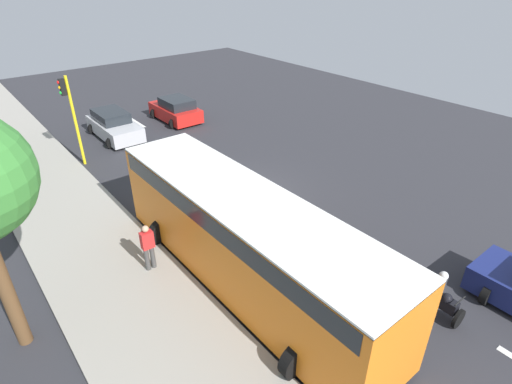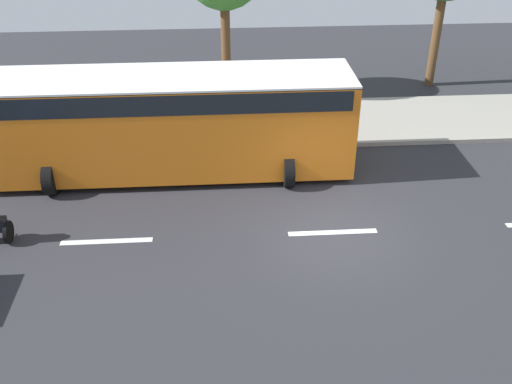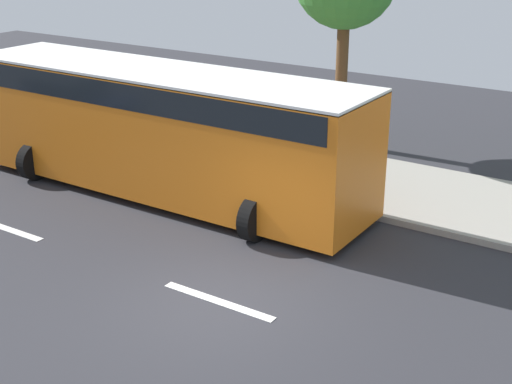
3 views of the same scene
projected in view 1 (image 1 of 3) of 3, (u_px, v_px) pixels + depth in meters
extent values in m
cube|color=#2D2D33|center=(251.00, 194.00, 18.34)|extent=(40.00, 60.00, 0.10)
cube|color=#9E998E|center=(96.00, 253.00, 14.45)|extent=(4.00, 60.00, 0.15)
cube|color=white|center=(137.00, 122.00, 26.45)|extent=(0.20, 2.40, 0.01)
cube|color=white|center=(183.00, 151.00, 22.38)|extent=(0.20, 2.40, 0.01)
cube|color=white|center=(251.00, 193.00, 18.31)|extent=(0.20, 2.40, 0.01)
cube|color=white|center=(356.00, 259.00, 14.24)|extent=(0.20, 2.40, 0.01)
cylinder|color=black|center=(487.00, 294.00, 12.29)|extent=(0.64, 0.22, 0.64)
cylinder|color=black|center=(510.00, 272.00, 13.16)|extent=(0.64, 0.22, 0.64)
cube|color=red|center=(175.00, 112.00, 26.50)|extent=(1.91, 3.86, 0.80)
cube|color=#1E2328|center=(177.00, 103.00, 25.96)|extent=(1.60, 2.16, 0.56)
cylinder|color=black|center=(155.00, 113.00, 27.02)|extent=(0.64, 0.22, 0.64)
cylinder|color=black|center=(178.00, 108.00, 27.94)|extent=(0.64, 0.22, 0.64)
cylinder|color=black|center=(174.00, 124.00, 25.29)|extent=(0.64, 0.22, 0.64)
cylinder|color=black|center=(197.00, 118.00, 26.21)|extent=(0.64, 0.22, 0.64)
cube|color=#B7B7BC|center=(115.00, 128.00, 23.89)|extent=(1.84, 4.34, 0.80)
cube|color=#1E2328|center=(111.00, 116.00, 23.79)|extent=(1.55, 2.43, 0.56)
cylinder|color=black|center=(139.00, 136.00, 23.48)|extent=(0.64, 0.22, 0.64)
cylinder|color=black|center=(112.00, 143.00, 22.59)|extent=(0.64, 0.22, 0.64)
cylinder|color=black|center=(119.00, 123.00, 25.42)|extent=(0.64, 0.22, 0.64)
cylinder|color=black|center=(93.00, 129.00, 24.54)|extent=(0.64, 0.22, 0.64)
cube|color=orange|center=(245.00, 240.00, 12.48)|extent=(2.50, 11.00, 2.90)
cube|color=black|center=(244.00, 209.00, 11.93)|extent=(2.52, 10.56, 0.60)
cube|color=white|center=(244.00, 198.00, 11.75)|extent=(2.50, 11.00, 0.08)
cylinder|color=black|center=(354.00, 317.00, 11.25)|extent=(1.00, 0.30, 1.00)
cylinder|color=black|center=(296.00, 360.00, 10.05)|extent=(1.00, 0.30, 1.00)
cylinder|color=black|center=(213.00, 212.00, 16.03)|extent=(1.00, 0.30, 1.00)
cylinder|color=black|center=(162.00, 232.00, 14.83)|extent=(1.00, 0.30, 1.00)
cylinder|color=black|center=(458.00, 319.00, 11.47)|extent=(0.60, 0.10, 0.60)
cylinder|color=black|center=(420.00, 295.00, 12.29)|extent=(0.60, 0.10, 0.60)
cube|color=black|center=(439.00, 299.00, 11.79)|extent=(0.28, 1.10, 0.36)
sphere|color=black|center=(447.00, 299.00, 11.57)|extent=(0.32, 0.32, 0.32)
cylinder|color=black|center=(460.00, 301.00, 11.25)|extent=(0.55, 0.04, 0.04)
cube|color=#333338|center=(439.00, 286.00, 11.64)|extent=(0.36, 0.24, 0.60)
sphere|color=silver|center=(444.00, 276.00, 11.41)|extent=(0.26, 0.26, 0.26)
cylinder|color=#3F3F3F|center=(153.00, 257.00, 13.46)|extent=(0.16, 0.16, 0.85)
cylinder|color=#3F3F3F|center=(147.00, 259.00, 13.35)|extent=(0.16, 0.16, 0.85)
cube|color=red|center=(147.00, 240.00, 13.05)|extent=(0.40, 0.24, 0.60)
sphere|color=tan|center=(145.00, 229.00, 12.84)|extent=(0.22, 0.22, 0.22)
cylinder|color=yellow|center=(76.00, 122.00, 19.89)|extent=(0.14, 0.14, 4.50)
cube|color=black|center=(63.00, 87.00, 18.91)|extent=(0.24, 0.24, 0.76)
sphere|color=red|center=(59.00, 82.00, 18.73)|extent=(0.16, 0.16, 0.16)
sphere|color=#F2A50C|center=(60.00, 88.00, 18.84)|extent=(0.16, 0.16, 0.16)
sphere|color=green|center=(61.00, 93.00, 18.96)|extent=(0.16, 0.16, 0.16)
cylinder|color=brown|center=(4.00, 286.00, 10.21)|extent=(0.36, 0.36, 3.96)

